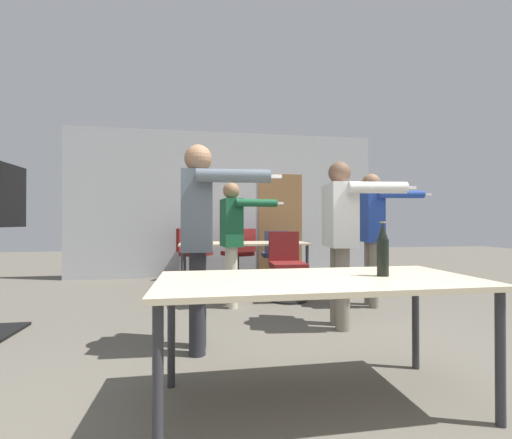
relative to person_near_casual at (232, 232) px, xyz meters
name	(u,v)px	position (x,y,z in m)	size (l,w,h in m)	color
back_wall	(227,205)	(0.13, 2.49, 0.47)	(6.04, 0.12, 2.86)	#B2B5B7
conference_table_near	(318,289)	(0.29, -2.40, -0.27)	(1.86, 0.84, 0.74)	#C6B793
conference_table_far	(244,246)	(0.29, 1.17, -0.27)	(2.03, 0.82, 0.74)	#C6B793
person_near_casual	(232,232)	(0.00, 0.00, 0.00)	(0.78, 0.58, 1.58)	beige
person_center_tall	(341,228)	(1.02, -1.02, 0.06)	(0.77, 0.73, 1.69)	slate
person_right_polo	(372,225)	(1.77, -0.25, 0.08)	(0.75, 0.63, 1.69)	slate
person_left_plaid	(200,226)	(-0.41, -1.44, 0.09)	(0.78, 0.67, 1.72)	#28282D
office_chair_far_right	(287,267)	(0.79, 0.30, -0.51)	(0.52, 0.55, 0.94)	black
office_chair_far_left	(275,257)	(0.99, 1.98, -0.53)	(0.52, 0.56, 0.91)	black
office_chair_mid_tucked	(240,256)	(0.31, 1.90, -0.50)	(0.63, 0.66, 0.96)	black
office_chair_near_pushed	(193,255)	(-0.54, 2.09, -0.50)	(0.67, 0.64, 0.96)	black
beer_bottle	(383,250)	(0.70, -2.40, -0.05)	(0.07, 0.07, 0.33)	black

